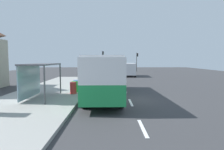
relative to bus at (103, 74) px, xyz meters
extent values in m
cube|color=#38383A|center=(1.71, 12.79, -1.86)|extent=(56.00, 92.00, 0.04)
cube|color=#999993|center=(-4.69, 0.79, -1.75)|extent=(6.20, 30.00, 0.18)
cube|color=silver|center=(1.96, -7.21, -1.84)|extent=(0.16, 2.20, 0.01)
cube|color=silver|center=(1.96, -2.21, -1.84)|extent=(0.16, 2.20, 0.01)
cube|color=silver|center=(1.96, 2.79, -1.84)|extent=(0.16, 2.20, 0.01)
cube|color=silver|center=(1.96, 7.79, -1.84)|extent=(0.16, 2.20, 0.01)
cube|color=silver|center=(1.96, 12.79, -1.84)|extent=(0.16, 2.20, 0.01)
cube|color=silver|center=(1.96, 17.79, -1.84)|extent=(0.16, 2.20, 0.01)
cube|color=silver|center=(1.96, 22.79, -1.84)|extent=(0.16, 2.20, 0.01)
cube|color=silver|center=(1.96, 27.79, -1.84)|extent=(0.16, 2.20, 0.01)
cube|color=#1E8C47|center=(0.01, -0.02, -0.77)|extent=(2.75, 11.05, 1.15)
cube|color=silver|center=(0.01, -0.02, 0.53)|extent=(2.75, 11.05, 1.45)
cube|color=silver|center=(0.01, -0.02, 1.31)|extent=(2.62, 10.83, 0.12)
cube|color=black|center=(-0.11, 5.43, 0.46)|extent=(2.30, 0.17, 1.22)
cube|color=black|center=(-1.19, -0.55, 0.46)|extent=(0.27, 8.58, 1.10)
cylinder|color=black|center=(-1.21, 3.85, -1.34)|extent=(0.30, 1.01, 1.00)
cylinder|color=black|center=(1.05, 3.90, -1.34)|extent=(0.30, 1.01, 1.00)
cylinder|color=black|center=(-1.03, -3.74, -1.34)|extent=(0.30, 1.01, 1.00)
cylinder|color=black|center=(1.23, -3.69, -1.34)|extent=(0.30, 1.01, 1.00)
cube|color=silver|center=(3.91, 18.88, -0.52)|extent=(2.24, 5.29, 1.96)
cube|color=black|center=(3.91, 18.88, -0.19)|extent=(2.18, 3.21, 0.44)
cylinder|color=black|center=(4.72, 16.85, -1.50)|extent=(0.25, 0.69, 0.68)
cylinder|color=black|center=(2.92, 16.93, -1.50)|extent=(0.25, 0.69, 0.68)
cylinder|color=black|center=(4.90, 20.84, -1.50)|extent=(0.25, 0.69, 0.68)
cylinder|color=black|center=(3.11, 20.92, -1.50)|extent=(0.25, 0.69, 0.68)
cube|color=#B7B7BC|center=(4.01, 32.91, -1.22)|extent=(1.95, 4.46, 0.60)
cube|color=black|center=(4.02, 32.71, -0.62)|extent=(1.67, 2.43, 0.60)
cylinder|color=black|center=(3.14, 34.38, -1.52)|extent=(0.22, 0.65, 0.64)
cylinder|color=black|center=(4.78, 34.44, -1.52)|extent=(0.22, 0.65, 0.64)
cylinder|color=black|center=(3.25, 31.38, -1.52)|extent=(0.22, 0.65, 0.64)
cylinder|color=black|center=(4.88, 31.44, -1.52)|extent=(0.22, 0.65, 0.64)
cylinder|color=red|center=(-2.49, 0.34, -1.19)|extent=(0.52, 0.52, 0.95)
cylinder|color=green|center=(-2.49, 1.04, -1.19)|extent=(0.52, 0.52, 0.95)
cylinder|color=blue|center=(-2.49, 1.74, -1.19)|extent=(0.52, 0.52, 0.95)
cylinder|color=#2D2D2D|center=(7.11, 33.00, 0.47)|extent=(0.14, 0.14, 4.63)
cube|color=black|center=(7.33, 33.00, 2.29)|extent=(0.24, 0.28, 0.84)
sphere|color=red|center=(7.45, 33.00, 2.57)|extent=(0.16, 0.16, 0.16)
sphere|color=#3C2C03|center=(7.45, 33.00, 2.29)|extent=(0.16, 0.16, 0.16)
sphere|color=black|center=(7.45, 33.00, 2.01)|extent=(0.16, 0.16, 0.16)
cylinder|color=#2D2D2D|center=(-1.49, 33.80, 0.71)|extent=(0.14, 0.14, 5.10)
cube|color=black|center=(-1.27, 33.80, 2.76)|extent=(0.24, 0.28, 0.84)
sphere|color=#360606|center=(-1.15, 33.80, 3.04)|extent=(0.16, 0.16, 0.16)
sphere|color=#3C2C03|center=(-1.15, 33.80, 2.76)|extent=(0.16, 0.16, 0.16)
sphere|color=green|center=(-1.15, 33.80, 2.48)|extent=(0.16, 0.16, 0.16)
cube|color=#4C4C51|center=(-4.39, -1.51, 0.79)|extent=(1.80, 4.00, 0.10)
cube|color=#8CA5B2|center=(-5.24, -1.51, -0.41)|extent=(0.06, 3.80, 2.30)
cylinder|color=#4C4C51|center=(-3.54, -3.41, -0.44)|extent=(0.10, 0.10, 2.44)
cylinder|color=#4C4C51|center=(-3.54, 0.39, -0.44)|extent=(0.10, 0.10, 2.44)
camera|label=1|loc=(0.56, -15.40, 1.13)|focal=31.09mm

